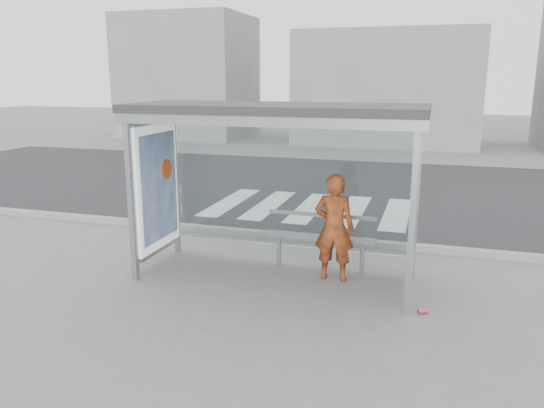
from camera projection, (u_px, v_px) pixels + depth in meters
The scene contains 10 objects.
ground at pixel (275, 277), 8.13m from camera, with size 80.00×80.00×0.00m, color slate.
road at pixel (348, 188), 14.64m from camera, with size 30.00×10.00×0.01m, color #242426.
curb at pixel (305, 238), 9.93m from camera, with size 30.00×0.18×0.12m, color gray.
crosswalk at pixel (310, 208), 12.46m from camera, with size 4.55×3.00×0.00m.
bus_shelter at pixel (253, 147), 7.83m from camera, with size 4.25×1.65×2.62m.
building_left at pixel (189, 77), 27.02m from camera, with size 6.00×5.00×6.00m, color gray.
building_center at pixel (388, 88), 24.29m from camera, with size 8.00×5.00×5.00m, color gray.
person at pixel (334, 228), 7.87m from camera, with size 0.60×0.39×1.63m, color #E55015.
bench at pixel (320, 237), 8.38m from camera, with size 1.73×0.23×0.90m.
soda_can at pixel (423, 311), 6.87m from camera, with size 0.07×0.07×0.13m, color #DC4078.
Camera 1 is at (2.19, -7.32, 2.99)m, focal length 35.00 mm.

